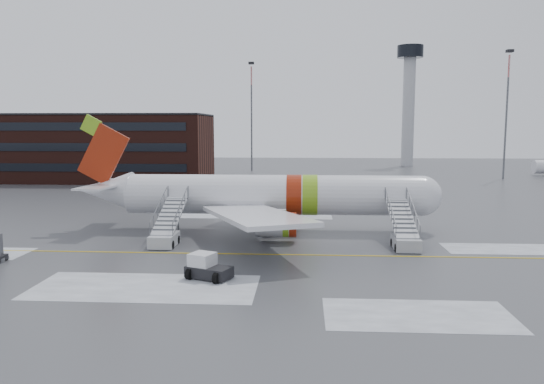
# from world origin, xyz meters

# --- Properties ---
(ground) EXTENTS (260.00, 260.00, 0.00)m
(ground) POSITION_xyz_m (0.00, 0.00, 0.00)
(ground) COLOR #494C4F
(ground) RESTS_ON ground
(airliner) EXTENTS (35.03, 32.97, 11.18)m
(airliner) POSITION_xyz_m (-0.01, 8.70, 3.42)
(airliner) COLOR silver
(airliner) RESTS_ON ground
(airstair_fwd) EXTENTS (2.05, 7.70, 3.48)m
(airstair_fwd) POSITION_xyz_m (12.21, 2.16, 1.06)
(airstair_fwd) COLOR #A4A6AB
(airstair_fwd) RESTS_ON ground
(airstair_aft) EXTENTS (2.05, 7.70, 3.48)m
(airstair_aft) POSITION_xyz_m (-7.81, 2.16, 1.06)
(airstair_aft) COLOR #B6B9BE
(airstair_aft) RESTS_ON ground
(pushback_tug) EXTENTS (3.30, 2.95, 1.67)m
(pushback_tug) POSITION_xyz_m (-2.50, -7.83, 0.74)
(pushback_tug) COLOR black
(pushback_tug) RESTS_ON ground
(terminal_building) EXTENTS (62.00, 16.11, 12.30)m
(terminal_building) POSITION_xyz_m (-45.00, 54.98, 6.20)
(terminal_building) COLOR #3F1E16
(terminal_building) RESTS_ON ground
(control_tower) EXTENTS (6.40, 6.40, 30.00)m
(control_tower) POSITION_xyz_m (30.00, 95.00, 18.75)
(control_tower) COLOR #B2B5BA
(control_tower) RESTS_ON ground
(light_mast_far_ne) EXTENTS (1.20, 1.20, 24.25)m
(light_mast_far_ne) POSITION_xyz_m (42.00, 62.00, 13.84)
(light_mast_far_ne) COLOR #595B60
(light_mast_far_ne) RESTS_ON ground
(light_mast_far_n) EXTENTS (1.20, 1.20, 24.25)m
(light_mast_far_n) POSITION_xyz_m (-8.00, 78.00, 13.84)
(light_mast_far_n) COLOR #595B60
(light_mast_far_n) RESTS_ON ground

